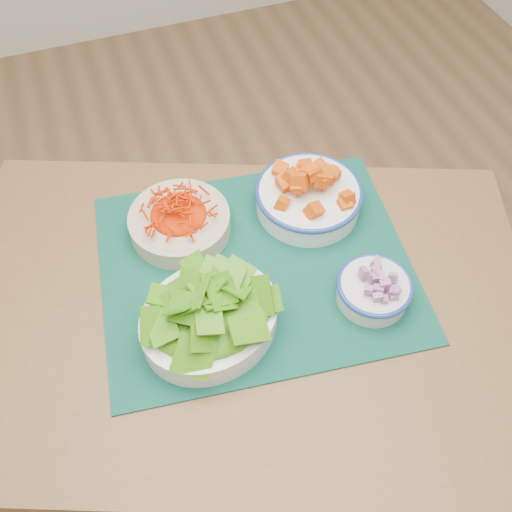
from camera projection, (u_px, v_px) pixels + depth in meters
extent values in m
plane|color=olive|center=(294.00, 379.00, 1.75)|extent=(4.00, 4.00, 0.00)
cube|color=brown|center=(239.00, 310.00, 1.04)|extent=(1.25, 1.05, 0.04)
cylinder|color=brown|center=(72.00, 283.00, 1.53)|extent=(0.06, 0.06, 0.71)
cylinder|color=brown|center=(425.00, 292.00, 1.51)|extent=(0.06, 0.06, 0.71)
cube|color=#052F27|center=(256.00, 266.00, 1.08)|extent=(0.63, 0.54, 0.00)
cylinder|color=beige|center=(180.00, 223.00, 1.11)|extent=(0.24, 0.24, 0.04)
ellipsoid|color=#EB3000|center=(178.00, 211.00, 1.08)|extent=(0.17, 0.17, 0.03)
cylinder|color=white|center=(308.00, 199.00, 1.14)|extent=(0.21, 0.21, 0.05)
torus|color=navy|center=(309.00, 191.00, 1.12)|extent=(0.21, 0.21, 0.01)
ellipsoid|color=#D65409|center=(310.00, 180.00, 1.10)|extent=(0.18, 0.18, 0.06)
ellipsoid|color=#267006|center=(208.00, 305.00, 0.93)|extent=(0.22, 0.18, 0.05)
cylinder|color=silver|center=(373.00, 291.00, 1.01)|extent=(0.14, 0.14, 0.04)
torus|color=navy|center=(375.00, 285.00, 1.00)|extent=(0.14, 0.14, 0.01)
ellipsoid|color=#711553|center=(377.00, 280.00, 0.99)|extent=(0.11, 0.11, 0.03)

